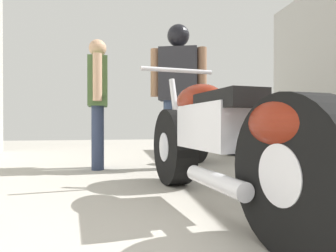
# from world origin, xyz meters

# --- Properties ---
(ground_plane) EXTENTS (15.18, 15.18, 0.00)m
(ground_plane) POSITION_xyz_m (0.00, 3.16, 0.00)
(ground_plane) COLOR #A8A399
(motorcycle_maroon_cruiser) EXTENTS (0.72, 2.28, 1.07)m
(motorcycle_maroon_cruiser) POSITION_xyz_m (-0.07, 1.98, 0.45)
(motorcycle_maroon_cruiser) COLOR black
(motorcycle_maroon_cruiser) RESTS_ON ground_plane
(motorcycle_black_naked) EXTENTS (1.52, 1.43, 0.90)m
(motorcycle_black_naked) POSITION_xyz_m (0.85, 4.67, 0.38)
(motorcycle_black_naked) COLOR black
(motorcycle_black_naked) RESTS_ON ground_plane
(mechanic_in_blue) EXTENTS (0.25, 0.65, 1.62)m
(mechanic_in_blue) POSITION_xyz_m (-0.95, 3.90, 0.91)
(mechanic_in_blue) COLOR #2D3851
(mechanic_in_blue) RESTS_ON ground_plane
(mechanic_with_helmet) EXTENTS (0.71, 0.39, 1.81)m
(mechanic_with_helmet) POSITION_xyz_m (0.05, 3.74, 1.08)
(mechanic_with_helmet) COLOR #384766
(mechanic_with_helmet) RESTS_ON ground_plane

